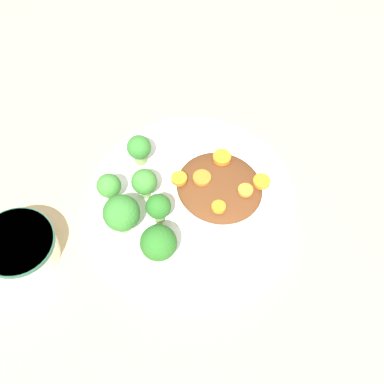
{
  "coord_description": "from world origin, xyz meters",
  "views": [
    {
      "loc": [
        -0.24,
        0.29,
        0.64
      ],
      "look_at": [
        0.0,
        0.0,
        0.03
      ],
      "focal_mm": 50.0,
      "sensor_mm": 36.0,
      "label": 1
    }
  ],
  "objects": [
    {
      "name": "broccoli_floret_3",
      "position": [
        0.04,
        0.09,
        0.05
      ],
      "size": [
        0.05,
        0.05,
        0.06
      ],
      "color": "#7FA85B",
      "rests_on": "plate"
    },
    {
      "name": "dip_bowl",
      "position": [
        0.12,
        0.2,
        0.03
      ],
      "size": [
        0.1,
        0.1,
        0.04
      ],
      "color": "white",
      "rests_on": "ground_plane"
    },
    {
      "name": "carrot_slice_0",
      "position": [
        -0.06,
        -0.07,
        0.04
      ],
      "size": [
        0.02,
        0.02,
        0.01
      ],
      "primitive_type": "cylinder",
      "color": "orange",
      "rests_on": "stew_mound"
    },
    {
      "name": "broccoli_floret_5",
      "position": [
        0.01,
        0.05,
        0.05
      ],
      "size": [
        0.03,
        0.03,
        0.05
      ],
      "color": "#759E51",
      "rests_on": "plate"
    },
    {
      "name": "carrot_slice_2",
      "position": [
        0.0,
        -0.06,
        0.04
      ],
      "size": [
        0.03,
        0.03,
        0.01
      ],
      "primitive_type": "cylinder",
      "color": "orange",
      "rests_on": "stew_mound"
    },
    {
      "name": "carrot_slice_4",
      "position": [
        0.02,
        -0.0,
        0.04
      ],
      "size": [
        0.02,
        0.02,
        0.01
      ],
      "primitive_type": "cylinder",
      "color": "orange",
      "rests_on": "stew_mound"
    },
    {
      "name": "carrot_slice_1",
      "position": [
        -0.0,
        -0.02,
        0.04
      ],
      "size": [
        0.02,
        0.02,
        0.0
      ],
      "primitive_type": "cylinder",
      "color": "orange",
      "rests_on": "stew_mound"
    },
    {
      "name": "plate",
      "position": [
        0.0,
        0.0,
        0.01
      ],
      "size": [
        0.28,
        0.28,
        0.02
      ],
      "color": "white",
      "rests_on": "ground_plane"
    },
    {
      "name": "carrot_slice_5",
      "position": [
        -0.06,
        -0.04,
        0.04
      ],
      "size": [
        0.02,
        0.02,
        0.0
      ],
      "primitive_type": "cylinder",
      "color": "orange",
      "rests_on": "stew_mound"
    },
    {
      "name": "ground_plane",
      "position": [
        0.0,
        0.0,
        0.0
      ],
      "size": [
        4.0,
        4.0,
        0.0
      ],
      "primitive_type": "plane",
      "color": "tan"
    },
    {
      "name": "carrot_slice_3",
      "position": [
        -0.05,
        -0.0,
        0.04
      ],
      "size": [
        0.02,
        0.02,
        0.01
      ],
      "primitive_type": "cylinder",
      "color": "orange",
      "rests_on": "stew_mound"
    },
    {
      "name": "broccoli_floret_4",
      "position": [
        0.08,
        0.07,
        0.05
      ],
      "size": [
        0.03,
        0.03,
        0.05
      ],
      "color": "#759E51",
      "rests_on": "plate"
    },
    {
      "name": "broccoli_floret_0",
      "position": [
        0.05,
        0.04,
        0.05
      ],
      "size": [
        0.03,
        0.03,
        0.05
      ],
      "color": "#759E51",
      "rests_on": "plate"
    },
    {
      "name": "broccoli_floret_2",
      "position": [
        0.1,
        0.0,
        0.04
      ],
      "size": [
        0.03,
        0.03,
        0.05
      ],
      "color": "#7FA85B",
      "rests_on": "plate"
    },
    {
      "name": "broccoli_floret_1",
      "position": [
        -0.03,
        0.09,
        0.05
      ],
      "size": [
        0.05,
        0.05,
        0.06
      ],
      "color": "#759E51",
      "rests_on": "plate"
    },
    {
      "name": "stew_mound",
      "position": [
        -0.02,
        -0.03,
        0.03
      ],
      "size": [
        0.12,
        0.11,
        0.02
      ],
      "primitive_type": "ellipsoid",
      "color": "#5B3319",
      "rests_on": "plate"
    }
  ]
}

